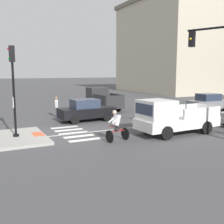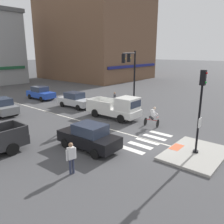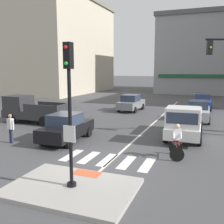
% 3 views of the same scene
% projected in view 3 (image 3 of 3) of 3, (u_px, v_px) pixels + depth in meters
% --- Properties ---
extents(ground_plane, '(300.00, 300.00, 0.00)m').
position_uv_depth(ground_plane, '(104.00, 163.00, 11.77)').
color(ground_plane, '#474749').
extents(traffic_island, '(4.35, 3.07, 0.15)m').
position_uv_depth(traffic_island, '(72.00, 188.00, 9.09)').
color(traffic_island, '#A3A099').
rests_on(traffic_island, ground).
extents(tactile_pad_front, '(1.10, 0.60, 0.01)m').
position_uv_depth(tactile_pad_front, '(87.00, 173.00, 10.18)').
color(tactile_pad_front, '#DB5B38').
rests_on(tactile_pad_front, traffic_island).
extents(signal_pole, '(0.44, 0.38, 4.84)m').
position_uv_depth(signal_pole, '(69.00, 103.00, 8.61)').
color(signal_pole, black).
rests_on(signal_pole, traffic_island).
extents(crosswalk_stripe_a, '(0.44, 1.80, 0.01)m').
position_uv_depth(crosswalk_stripe_a, '(72.00, 155.00, 12.80)').
color(crosswalk_stripe_a, silver).
rests_on(crosswalk_stripe_a, ground).
extents(crosswalk_stripe_b, '(0.44, 1.80, 0.01)m').
position_uv_depth(crosswalk_stripe_b, '(89.00, 157.00, 12.46)').
color(crosswalk_stripe_b, silver).
rests_on(crosswalk_stripe_b, ground).
extents(crosswalk_stripe_c, '(0.44, 1.80, 0.01)m').
position_uv_depth(crosswalk_stripe_c, '(107.00, 160.00, 12.13)').
color(crosswalk_stripe_c, silver).
rests_on(crosswalk_stripe_c, ground).
extents(crosswalk_stripe_d, '(0.44, 1.80, 0.01)m').
position_uv_depth(crosswalk_stripe_d, '(127.00, 162.00, 11.80)').
color(crosswalk_stripe_d, silver).
rests_on(crosswalk_stripe_d, ground).
extents(crosswalk_stripe_e, '(0.44, 1.80, 0.01)m').
position_uv_depth(crosswalk_stripe_e, '(147.00, 165.00, 11.47)').
color(crosswalk_stripe_e, silver).
rests_on(crosswalk_stripe_e, ground).
extents(lane_centre_line, '(0.14, 28.00, 0.01)m').
position_uv_depth(lane_centre_line, '(155.00, 122.00, 20.90)').
color(lane_centre_line, silver).
rests_on(lane_centre_line, ground).
extents(building_corner_right, '(16.43, 17.73, 13.40)m').
position_uv_depth(building_corner_right, '(207.00, 55.00, 48.71)').
color(building_corner_right, gray).
rests_on(building_corner_right, ground).
extents(building_far_block, '(19.13, 22.15, 16.33)m').
position_uv_depth(building_far_block, '(46.00, 47.00, 48.66)').
color(building_far_block, beige).
rests_on(building_far_block, ground).
extents(car_silver_eastbound_far, '(1.92, 4.14, 1.64)m').
position_uv_depth(car_silver_eastbound_far, '(198.00, 111.00, 21.21)').
color(car_silver_eastbound_far, silver).
rests_on(car_silver_eastbound_far, ground).
extents(car_grey_westbound_distant, '(1.98, 4.17, 1.64)m').
position_uv_depth(car_grey_westbound_distant, '(131.00, 103.00, 26.41)').
color(car_grey_westbound_distant, slate).
rests_on(car_grey_westbound_distant, ground).
extents(car_blue_eastbound_distant, '(1.90, 4.13, 1.64)m').
position_uv_depth(car_blue_eastbound_distant, '(202.00, 102.00, 27.40)').
color(car_blue_eastbound_distant, '#2347B7').
rests_on(car_blue_eastbound_distant, ground).
extents(car_black_westbound_near, '(1.94, 4.15, 1.64)m').
position_uv_depth(car_black_westbound_near, '(66.00, 127.00, 15.23)').
color(car_black_westbound_near, black).
rests_on(car_black_westbound_near, ground).
extents(pickup_truck_white_eastbound_mid, '(2.17, 5.15, 2.08)m').
position_uv_depth(pickup_truck_white_eastbound_mid, '(184.00, 123.00, 15.56)').
color(pickup_truck_white_eastbound_mid, white).
rests_on(pickup_truck_white_eastbound_mid, ground).
extents(pickup_truck_charcoal_cross_left, '(5.12, 2.10, 2.08)m').
position_uv_depth(pickup_truck_charcoal_cross_left, '(30.00, 110.00, 20.56)').
color(pickup_truck_charcoal_cross_left, '#2D2D30').
rests_on(pickup_truck_charcoal_cross_left, ground).
extents(cyclist, '(0.85, 1.19, 1.68)m').
position_uv_depth(cyclist, '(177.00, 140.00, 12.21)').
color(cyclist, black).
rests_on(cyclist, ground).
extents(pedestrian_at_curb_left, '(0.54, 0.30, 1.67)m').
position_uv_depth(pedestrian_at_curb_left, '(11.00, 126.00, 14.76)').
color(pedestrian_at_curb_left, '#2D334C').
rests_on(pedestrian_at_curb_left, ground).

